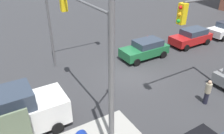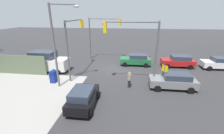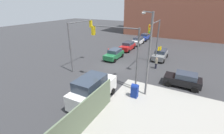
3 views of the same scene
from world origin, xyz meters
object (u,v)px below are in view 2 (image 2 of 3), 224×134
object	(u,v)px
hatchback_green	(136,60)
van_white_delivery	(46,62)
traffic_signal_nw_corner	(136,41)
hatchback_white	(220,63)
pedestrian_crossing	(129,79)
sedan_gray	(173,81)
traffic_signal_se_corner	(102,31)
mailbox_blue	(53,76)
fire_hydrant	(149,58)
street_lamp_corner	(58,41)
coupe_red	(178,61)
traffic_signal_ne_corner	(74,36)
coupe_black	(83,97)

from	to	relation	value
hatchback_green	van_white_delivery	xyz separation A→B (m)	(11.55, 3.76, 0.44)
traffic_signal_nw_corner	hatchback_white	world-z (taller)	traffic_signal_nw_corner
pedestrian_crossing	sedan_gray	bearing A→B (deg)	-147.83
traffic_signal_se_corner	hatchback_green	xyz separation A→B (m)	(-5.45, 2.54, -3.76)
traffic_signal_nw_corner	pedestrian_crossing	size ratio (longest dim) A/B	3.88
traffic_signal_nw_corner	van_white_delivery	size ratio (longest dim) A/B	1.20
mailbox_blue	pedestrian_crossing	distance (m)	8.20
mailbox_blue	fire_hydrant	world-z (taller)	mailbox_blue
van_white_delivery	pedestrian_crossing	size ratio (longest dim) A/B	3.22
sedan_gray	street_lamp_corner	bearing A→B (deg)	3.53
hatchback_white	hatchback_green	size ratio (longest dim) A/B	1.03
street_lamp_corner	coupe_red	world-z (taller)	street_lamp_corner
traffic_signal_nw_corner	traffic_signal_ne_corner	world-z (taller)	same
pedestrian_crossing	street_lamp_corner	bearing A→B (deg)	31.29
fire_hydrant	traffic_signal_nw_corner	bearing A→B (deg)	73.71
street_lamp_corner	hatchback_white	xyz separation A→B (m)	(-18.93, -7.26, -3.86)
street_lamp_corner	hatchback_green	size ratio (longest dim) A/B	1.86
traffic_signal_nw_corner	pedestrian_crossing	world-z (taller)	traffic_signal_nw_corner
fire_hydrant	traffic_signal_se_corner	bearing A→B (deg)	-2.27
van_white_delivery	sedan_gray	bearing A→B (deg)	168.37
traffic_signal_ne_corner	fire_hydrant	xyz separation A→B (m)	(-9.50, -6.54, -4.15)
coupe_black	fire_hydrant	bearing A→B (deg)	-116.60
traffic_signal_nw_corner	coupe_black	distance (m)	7.15
pedestrian_crossing	hatchback_green	bearing A→B (deg)	-68.84
pedestrian_crossing	van_white_delivery	bearing A→B (deg)	10.44
traffic_signal_nw_corner	sedan_gray	bearing A→B (deg)	174.25
coupe_black	pedestrian_crossing	xyz separation A→B (m)	(-3.61, -3.80, 0.03)
street_lamp_corner	sedan_gray	world-z (taller)	street_lamp_corner
hatchback_white	coupe_red	bearing A→B (deg)	-2.93
street_lamp_corner	fire_hydrant	world-z (taller)	street_lamp_corner
traffic_signal_se_corner	street_lamp_corner	size ratio (longest dim) A/B	0.81
fire_hydrant	street_lamp_corner	bearing A→B (deg)	44.67
traffic_signal_ne_corner	van_white_delivery	size ratio (longest dim) A/B	1.20
traffic_signal_ne_corner	hatchback_white	bearing A→B (deg)	-167.75
sedan_gray	pedestrian_crossing	xyz separation A→B (m)	(4.34, 0.31, 0.03)
traffic_signal_nw_corner	hatchback_green	xyz separation A→B (m)	(-0.41, -6.46, -3.78)
coupe_black	pedestrian_crossing	bearing A→B (deg)	-133.52
hatchback_green	pedestrian_crossing	world-z (taller)	pedestrian_crossing
fire_hydrant	hatchback_white	bearing A→B (deg)	164.39
traffic_signal_ne_corner	street_lamp_corner	bearing A→B (deg)	82.97
traffic_signal_nw_corner	coupe_black	bearing A→B (deg)	47.90
hatchback_green	van_white_delivery	bearing A→B (deg)	18.04
street_lamp_corner	hatchback_green	world-z (taller)	street_lamp_corner
traffic_signal_nw_corner	pedestrian_crossing	distance (m)	3.85
fire_hydrant	coupe_red	bearing A→B (deg)	148.91
hatchback_green	pedestrian_crossing	xyz separation A→B (m)	(0.87, 7.16, 0.03)
street_lamp_corner	mailbox_blue	size ratio (longest dim) A/B	5.59
traffic_signal_se_corner	van_white_delivery	distance (m)	9.38
traffic_signal_se_corner	fire_hydrant	xyz separation A→B (m)	(-7.58, 0.30, -4.12)
traffic_signal_ne_corner	street_lamp_corner	size ratio (longest dim) A/B	0.81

